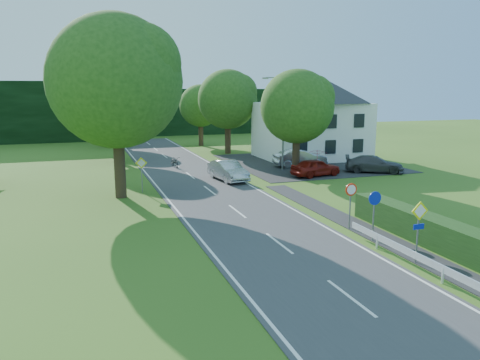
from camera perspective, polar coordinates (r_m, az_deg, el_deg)
name	(u,v)px	position (r m, az deg, el deg)	size (l,w,h in m)	color
road	(227,204)	(28.84, -1.62, -2.91)	(7.00, 80.00, 0.04)	#3C3C3F
parking_pad	(306,163)	(45.16, 8.04, 2.07)	(14.00, 16.00, 0.04)	#242426
line_edge_left	(175,208)	(28.07, -7.97, -3.35)	(0.12, 80.00, 0.01)	white
line_edge_right	(275,199)	(29.94, 4.34, -2.37)	(0.12, 80.00, 0.01)	white
line_centre	(227,203)	(28.84, -1.62, -2.86)	(0.12, 80.00, 0.01)	white
tree_main	(117,107)	(30.84, -14.79, 8.54)	(9.40, 9.40, 11.64)	#244B16
tree_left_far	(115,117)	(46.93, -14.99, 7.39)	(7.00, 7.00, 8.58)	#244B16
tree_right_far	(228,112)	(51.14, -1.51, 8.31)	(7.40, 7.40, 9.09)	#244B16
tree_left_back	(112,114)	(58.93, -15.35, 7.79)	(6.60, 6.60, 8.07)	#244B16
tree_right_back	(201,115)	(58.60, -4.82, 7.87)	(6.20, 6.20, 7.56)	#244B16
tree_right_mid	(297,122)	(38.68, 6.92, 6.98)	(7.00, 7.00, 8.58)	#244B16
treeline_right	(188,112)	(74.62, -6.36, 8.30)	(30.00, 5.00, 7.00)	black
house_white	(311,115)	(48.28, 8.70, 7.86)	(10.60, 8.40, 8.60)	white
streetlight	(282,119)	(40.30, 5.12, 7.43)	(2.03, 0.18, 8.00)	slate
sign_priority_right	(419,221)	(20.06, 20.98, -4.64)	(0.78, 0.09, 2.59)	slate
sign_roundabout	(374,206)	(22.38, 16.06, -3.08)	(0.64, 0.08, 2.37)	slate
sign_speed_limit	(351,195)	(23.97, 13.36, -1.79)	(0.64, 0.11, 2.37)	slate
sign_priority_left	(141,168)	(32.37, -11.92, 1.46)	(0.78, 0.09, 2.44)	slate
moving_car	(228,171)	(35.98, -1.48, 1.15)	(1.60, 4.60, 1.51)	#B2B2B6
motorcycle	(175,162)	(42.41, -7.95, 2.18)	(0.64, 1.83, 0.96)	black
parked_car_red	(316,167)	(38.24, 9.20, 1.54)	(1.68, 4.18, 1.43)	maroon
parked_car_silver_a	(300,158)	(42.78, 7.35, 2.69)	(1.68, 4.80, 1.58)	silver
parked_car_grey	(374,164)	(41.13, 16.04, 1.89)	(1.96, 4.81, 1.40)	#444449
parked_car_silver_b	(330,153)	(47.41, 10.89, 3.26)	(2.27, 4.91, 1.37)	#B8B7BF
parasol	(318,159)	(41.67, 9.44, 2.50)	(1.86, 1.90, 1.71)	red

